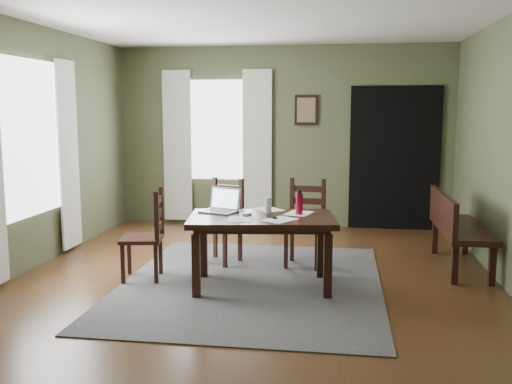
% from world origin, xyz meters
% --- Properties ---
extents(ground, '(5.00, 6.00, 0.01)m').
position_xyz_m(ground, '(0.00, 0.00, -0.01)').
color(ground, '#492C16').
extents(room_shell, '(5.02, 6.02, 2.71)m').
position_xyz_m(room_shell, '(0.00, 0.00, 1.80)').
color(room_shell, '#4E5537').
rests_on(room_shell, ground).
extents(rug, '(2.60, 3.20, 0.01)m').
position_xyz_m(rug, '(0.00, 0.00, 0.01)').
color(rug, '#424242').
rests_on(rug, ground).
extents(dining_table, '(1.52, 1.03, 0.71)m').
position_xyz_m(dining_table, '(0.12, -0.11, 0.63)').
color(dining_table, black).
rests_on(dining_table, rug).
extents(chair_end, '(0.48, 0.48, 0.94)m').
position_xyz_m(chair_end, '(-1.10, -0.02, 0.46)').
color(chair_end, black).
rests_on(chair_end, rug).
extents(chair_back_left, '(0.54, 0.54, 0.96)m').
position_xyz_m(chair_back_left, '(-0.47, 0.77, 0.47)').
color(chair_back_left, black).
rests_on(chair_back_left, rug).
extents(chair_back_right, '(0.47, 0.47, 0.97)m').
position_xyz_m(chair_back_right, '(0.49, 0.77, 0.48)').
color(chair_back_right, black).
rests_on(chair_back_right, rug).
extents(bench, '(0.48, 1.49, 0.84)m').
position_xyz_m(bench, '(2.14, 0.92, 0.50)').
color(bench, black).
rests_on(bench, ground).
extents(laptop, '(0.43, 0.39, 0.24)m').
position_xyz_m(laptop, '(-0.32, 0.09, 0.78)').
color(laptop, '#B7B7BC').
rests_on(laptop, dining_table).
extents(computer_mouse, '(0.08, 0.11, 0.03)m').
position_xyz_m(computer_mouse, '(-0.02, -0.14, 0.74)').
color(computer_mouse, '#3F3F42').
rests_on(computer_mouse, dining_table).
extents(tv_remote, '(0.12, 0.15, 0.02)m').
position_xyz_m(tv_remote, '(0.23, -0.18, 0.73)').
color(tv_remote, black).
rests_on(tv_remote, dining_table).
extents(drinking_glass, '(0.09, 0.09, 0.16)m').
position_xyz_m(drinking_glass, '(0.16, 0.10, 0.80)').
color(drinking_glass, silver).
rests_on(drinking_glass, dining_table).
extents(water_bottle, '(0.09, 0.09, 0.24)m').
position_xyz_m(water_bottle, '(0.47, 0.04, 0.83)').
color(water_bottle, '#A70C30').
rests_on(water_bottle, dining_table).
extents(paper_b, '(0.37, 0.39, 0.00)m').
position_xyz_m(paper_b, '(0.31, -0.27, 0.72)').
color(paper_b, white).
rests_on(paper_b, dining_table).
extents(paper_c, '(0.39, 0.39, 0.00)m').
position_xyz_m(paper_c, '(0.13, 0.27, 0.72)').
color(paper_c, white).
rests_on(paper_c, dining_table).
extents(paper_d, '(0.31, 0.36, 0.00)m').
position_xyz_m(paper_d, '(0.47, 0.10, 0.72)').
color(paper_d, white).
rests_on(paper_d, dining_table).
extents(paper_e, '(0.27, 0.34, 0.00)m').
position_xyz_m(paper_e, '(-0.06, -0.30, 0.72)').
color(paper_e, white).
rests_on(paper_e, dining_table).
extents(window_left, '(0.01, 1.30, 1.70)m').
position_xyz_m(window_left, '(-2.47, 0.20, 1.45)').
color(window_left, white).
rests_on(window_left, ground).
extents(window_back, '(1.00, 0.01, 1.50)m').
position_xyz_m(window_back, '(-1.00, 2.97, 1.45)').
color(window_back, white).
rests_on(window_back, ground).
extents(curtain_left_far, '(0.03, 0.48, 2.30)m').
position_xyz_m(curtain_left_far, '(-2.44, 1.02, 1.20)').
color(curtain_left_far, silver).
rests_on(curtain_left_far, ground).
extents(curtain_back_left, '(0.44, 0.03, 2.30)m').
position_xyz_m(curtain_back_left, '(-1.62, 2.94, 1.20)').
color(curtain_back_left, silver).
rests_on(curtain_back_left, ground).
extents(curtain_back_right, '(0.44, 0.03, 2.30)m').
position_xyz_m(curtain_back_right, '(-0.38, 2.94, 1.20)').
color(curtain_back_right, silver).
rests_on(curtain_back_right, ground).
extents(framed_picture, '(0.34, 0.03, 0.44)m').
position_xyz_m(framed_picture, '(0.35, 2.97, 1.75)').
color(framed_picture, black).
rests_on(framed_picture, ground).
extents(doorway_back, '(1.30, 0.03, 2.10)m').
position_xyz_m(doorway_back, '(1.65, 2.97, 1.05)').
color(doorway_back, black).
rests_on(doorway_back, ground).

